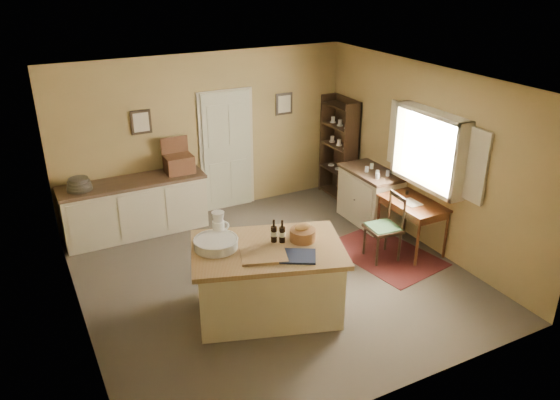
{
  "coord_description": "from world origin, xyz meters",
  "views": [
    {
      "loc": [
        -2.89,
        -5.78,
        4.06
      ],
      "look_at": [
        0.09,
        0.0,
        1.15
      ],
      "focal_mm": 35.0,
      "sensor_mm": 36.0,
      "label": 1
    }
  ],
  "objects_px": {
    "work_island": "(267,278)",
    "right_cabinet": "(370,196)",
    "shelving_unit": "(341,148)",
    "writing_desk": "(413,208)",
    "desk_chair": "(383,228)",
    "sideboard": "(135,205)"
  },
  "relations": [
    {
      "from": "sideboard",
      "to": "desk_chair",
      "type": "relative_size",
      "value": 2.31
    },
    {
      "from": "right_cabinet",
      "to": "desk_chair",
      "type": "bearing_deg",
      "value": -117.38
    },
    {
      "from": "sideboard",
      "to": "right_cabinet",
      "type": "distance_m",
      "value": 3.79
    },
    {
      "from": "writing_desk",
      "to": "shelving_unit",
      "type": "relative_size",
      "value": 0.55
    },
    {
      "from": "work_island",
      "to": "writing_desk",
      "type": "distance_m",
      "value": 2.68
    },
    {
      "from": "sideboard",
      "to": "writing_desk",
      "type": "xyz_separation_m",
      "value": [
        3.54,
        -2.4,
        0.19
      ]
    },
    {
      "from": "writing_desk",
      "to": "right_cabinet",
      "type": "height_order",
      "value": "right_cabinet"
    },
    {
      "from": "work_island",
      "to": "sideboard",
      "type": "xyz_separation_m",
      "value": [
        -0.91,
        2.86,
        -0.0
      ]
    },
    {
      "from": "right_cabinet",
      "to": "shelving_unit",
      "type": "xyz_separation_m",
      "value": [
        0.15,
        1.15,
        0.45
      ]
    },
    {
      "from": "work_island",
      "to": "writing_desk",
      "type": "height_order",
      "value": "work_island"
    },
    {
      "from": "desk_chair",
      "to": "shelving_unit",
      "type": "bearing_deg",
      "value": 78.06
    },
    {
      "from": "work_island",
      "to": "shelving_unit",
      "type": "distance_m",
      "value": 3.87
    },
    {
      "from": "desk_chair",
      "to": "work_island",
      "type": "bearing_deg",
      "value": -162.8
    },
    {
      "from": "writing_desk",
      "to": "desk_chair",
      "type": "relative_size",
      "value": 1.03
    },
    {
      "from": "desk_chair",
      "to": "shelving_unit",
      "type": "relative_size",
      "value": 0.53
    },
    {
      "from": "sideboard",
      "to": "shelving_unit",
      "type": "relative_size",
      "value": 1.22
    },
    {
      "from": "work_island",
      "to": "right_cabinet",
      "type": "distance_m",
      "value": 3.03
    },
    {
      "from": "shelving_unit",
      "to": "work_island",
      "type": "bearing_deg",
      "value": -136.19
    },
    {
      "from": "writing_desk",
      "to": "shelving_unit",
      "type": "height_order",
      "value": "shelving_unit"
    },
    {
      "from": "sideboard",
      "to": "right_cabinet",
      "type": "relative_size",
      "value": 2.03
    },
    {
      "from": "work_island",
      "to": "desk_chair",
      "type": "distance_m",
      "value": 2.1
    },
    {
      "from": "right_cabinet",
      "to": "shelving_unit",
      "type": "bearing_deg",
      "value": 82.64
    }
  ]
}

